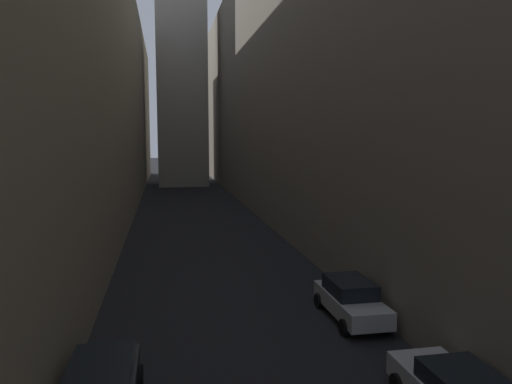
# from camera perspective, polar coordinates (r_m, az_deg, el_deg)

# --- Properties ---
(ground_plane) EXTENTS (264.00, 264.00, 0.00)m
(ground_plane) POSITION_cam_1_polar(r_m,az_deg,el_deg) (42.80, -7.06, -3.15)
(ground_plane) COLOR black
(building_block_left) EXTENTS (11.30, 108.00, 22.55)m
(building_block_left) POSITION_cam_1_polar(r_m,az_deg,el_deg) (45.11, -22.01, 11.30)
(building_block_left) COLOR gray
(building_block_left) RESTS_ON ground
(building_block_right) EXTENTS (15.18, 108.00, 25.78)m
(building_block_right) POSITION_cam_1_polar(r_m,az_deg,el_deg) (47.20, 9.06, 13.41)
(building_block_right) COLOR #756B5B
(building_block_right) RESTS_ON ground
(parked_car_right_far) EXTENTS (1.91, 4.33, 1.56)m
(parked_car_right_far) POSITION_cam_1_polar(r_m,az_deg,el_deg) (19.67, 11.22, -12.39)
(parked_car_right_far) COLOR #B7B7BC
(parked_car_right_far) RESTS_ON ground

